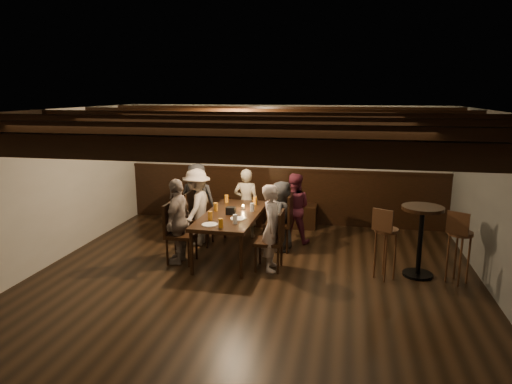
% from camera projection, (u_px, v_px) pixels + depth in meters
% --- Properties ---
extents(room, '(7.00, 7.00, 7.00)m').
position_uv_depth(room, '(258.00, 183.00, 8.13)').
color(room, black).
rests_on(room, ground).
extents(dining_table, '(0.88, 1.93, 0.72)m').
position_uv_depth(dining_table, '(232.00, 217.00, 7.42)').
color(dining_table, black).
rests_on(dining_table, floor).
extents(chair_left_near, '(0.43, 0.43, 0.94)m').
position_uv_depth(chair_left_near, '(199.00, 228.00, 8.08)').
color(chair_left_near, black).
rests_on(chair_left_near, floor).
extents(chair_left_far, '(0.44, 0.44, 0.96)m').
position_uv_depth(chair_left_far, '(181.00, 244.00, 7.22)').
color(chair_left_far, black).
rests_on(chair_left_far, floor).
extents(chair_right_near, '(0.45, 0.45, 0.97)m').
position_uv_depth(chair_right_near, '(279.00, 233.00, 7.79)').
color(chair_right_near, black).
rests_on(chair_right_near, floor).
extents(chair_right_far, '(0.42, 0.42, 0.92)m').
position_uv_depth(chair_right_far, '(270.00, 252.00, 6.93)').
color(chair_right_far, black).
rests_on(chair_right_far, floor).
extents(person_bench_left, '(0.68, 0.44, 1.38)m').
position_uv_depth(person_bench_left, '(197.00, 200.00, 8.46)').
color(person_bench_left, '#28282B').
rests_on(person_bench_left, floor).
extents(person_bench_centre, '(0.47, 0.31, 1.29)m').
position_uv_depth(person_bench_centre, '(246.00, 203.00, 8.43)').
color(person_bench_centre, '#A09580').
rests_on(person_bench_centre, floor).
extents(person_bench_right, '(0.62, 0.48, 1.26)m').
position_uv_depth(person_bench_right, '(294.00, 208.00, 8.11)').
color(person_bench_right, maroon).
rests_on(person_bench_right, floor).
extents(person_left_near, '(0.51, 0.88, 1.36)m').
position_uv_depth(person_left_near, '(197.00, 207.00, 8.00)').
color(person_left_near, gray).
rests_on(person_left_near, floor).
extents(person_left_far, '(0.34, 0.80, 1.36)m').
position_uv_depth(person_left_far, '(178.00, 221.00, 7.14)').
color(person_left_far, gray).
rests_on(person_left_far, floor).
extents(person_right_near, '(0.39, 0.59, 1.20)m').
position_uv_depth(person_right_near, '(281.00, 216.00, 7.71)').
color(person_right_near, '#262629').
rests_on(person_right_near, floor).
extents(person_right_far, '(0.32, 0.48, 1.32)m').
position_uv_depth(person_right_far, '(272.00, 228.00, 6.84)').
color(person_right_far, '#BDA8A0').
rests_on(person_right_far, floor).
extents(pint_a, '(0.07, 0.07, 0.14)m').
position_uv_depth(pint_a, '(226.00, 199.00, 8.12)').
color(pint_a, '#BF7219').
rests_on(pint_a, dining_table).
extents(pint_b, '(0.07, 0.07, 0.14)m').
position_uv_depth(pint_b, '(255.00, 201.00, 7.97)').
color(pint_b, '#BF7219').
rests_on(pint_b, dining_table).
extents(pint_c, '(0.07, 0.07, 0.14)m').
position_uv_depth(pint_c, '(216.00, 207.00, 7.55)').
color(pint_c, '#BF7219').
rests_on(pint_c, dining_table).
extents(pint_d, '(0.07, 0.07, 0.14)m').
position_uv_depth(pint_d, '(252.00, 207.00, 7.53)').
color(pint_d, silver).
rests_on(pint_d, dining_table).
extents(pint_e, '(0.07, 0.07, 0.14)m').
position_uv_depth(pint_e, '(210.00, 216.00, 7.01)').
color(pint_e, '#BF7219').
rests_on(pint_e, dining_table).
extents(pint_f, '(0.07, 0.07, 0.14)m').
position_uv_depth(pint_f, '(235.00, 219.00, 6.83)').
color(pint_f, silver).
rests_on(pint_f, dining_table).
extents(pint_g, '(0.07, 0.07, 0.14)m').
position_uv_depth(pint_g, '(221.00, 223.00, 6.62)').
color(pint_g, '#BF7219').
rests_on(pint_g, dining_table).
extents(plate_near, '(0.24, 0.24, 0.01)m').
position_uv_depth(plate_near, '(210.00, 225.00, 6.77)').
color(plate_near, white).
rests_on(plate_near, dining_table).
extents(plate_far, '(0.24, 0.24, 0.01)m').
position_uv_depth(plate_far, '(238.00, 219.00, 7.09)').
color(plate_far, white).
rests_on(plate_far, dining_table).
extents(condiment_caddy, '(0.15, 0.10, 0.12)m').
position_uv_depth(condiment_caddy, '(231.00, 211.00, 7.35)').
color(condiment_caddy, black).
rests_on(condiment_caddy, dining_table).
extents(candle, '(0.05, 0.05, 0.05)m').
position_uv_depth(candle, '(243.00, 208.00, 7.67)').
color(candle, beige).
rests_on(candle, dining_table).
extents(high_top_table, '(0.59, 0.59, 1.05)m').
position_uv_depth(high_top_table, '(421.00, 231.00, 6.59)').
color(high_top_table, black).
rests_on(high_top_table, floor).
extents(bar_stool_left, '(0.38, 0.39, 1.07)m').
position_uv_depth(bar_stool_left, '(385.00, 252.00, 6.56)').
color(bar_stool_left, '#342010').
rests_on(bar_stool_left, floor).
extents(bar_stool_right, '(0.38, 0.39, 1.07)m').
position_uv_depth(bar_stool_right, '(458.00, 256.00, 6.41)').
color(bar_stool_right, '#342010').
rests_on(bar_stool_right, floor).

